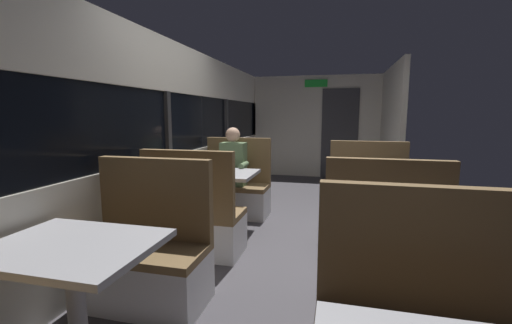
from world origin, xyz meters
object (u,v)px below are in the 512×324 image
object	(u,v)px
bench_rear_aisle_facing_entry	(367,204)
bench_mid_window_facing_end	(196,223)
coffee_cup_primary	(216,169)
bench_near_window_facing_entry	(146,260)
bench_mid_window_facing_entry	(236,192)
dining_table_mid_window	(218,180)
dining_table_near_window	(73,261)
seated_passenger	(234,179)
dining_table_rear_aisle	(375,192)
bench_rear_aisle_facing_end	(381,246)

from	to	relation	value
bench_rear_aisle_facing_entry	bench_mid_window_facing_end	bearing A→B (deg)	-146.19
bench_mid_window_facing_end	coffee_cup_primary	distance (m)	0.78
bench_near_window_facing_entry	bench_rear_aisle_facing_entry	size ratio (longest dim) A/B	1.00
bench_near_window_facing_entry	bench_mid_window_facing_entry	xyz separation A→B (m)	(0.00, 2.31, 0.00)
coffee_cup_primary	bench_mid_window_facing_entry	bearing A→B (deg)	89.78
bench_mid_window_facing_entry	coffee_cup_primary	world-z (taller)	bench_mid_window_facing_entry
bench_mid_window_facing_end	bench_mid_window_facing_entry	xyz separation A→B (m)	(0.00, 1.40, 0.00)
bench_near_window_facing_entry	dining_table_mid_window	size ratio (longest dim) A/B	1.22
bench_near_window_facing_entry	bench_mid_window_facing_end	size ratio (longest dim) A/B	1.00
dining_table_near_window	seated_passenger	xyz separation A→B (m)	(0.00, 2.94, -0.10)
bench_near_window_facing_entry	bench_mid_window_facing_end	distance (m)	0.92
dining_table_near_window	bench_mid_window_facing_end	world-z (taller)	bench_mid_window_facing_end
dining_table_near_window	dining_table_rear_aisle	size ratio (longest dim) A/B	1.00
bench_mid_window_facing_end	dining_table_rear_aisle	xyz separation A→B (m)	(1.79, 0.50, 0.31)
dining_table_mid_window	coffee_cup_primary	xyz separation A→B (m)	(-0.00, -0.07, 0.15)
bench_rear_aisle_facing_entry	coffee_cup_primary	size ratio (longest dim) A/B	12.22
bench_mid_window_facing_entry	bench_rear_aisle_facing_entry	size ratio (longest dim) A/B	1.00
bench_mid_window_facing_entry	dining_table_rear_aisle	bearing A→B (deg)	-26.68
bench_near_window_facing_entry	dining_table_rear_aisle	world-z (taller)	bench_near_window_facing_entry
bench_mid_window_facing_entry	seated_passenger	distance (m)	0.22
dining_table_rear_aisle	bench_rear_aisle_facing_entry	size ratio (longest dim) A/B	0.82
dining_table_near_window	bench_mid_window_facing_entry	bearing A→B (deg)	90.00
dining_table_near_window	bench_rear_aisle_facing_end	distance (m)	2.30
bench_mid_window_facing_end	bench_rear_aisle_facing_entry	world-z (taller)	same
bench_mid_window_facing_entry	seated_passenger	xyz separation A→B (m)	(0.00, -0.07, 0.21)
dining_table_mid_window	bench_rear_aisle_facing_end	size ratio (longest dim) A/B	0.82
bench_mid_window_facing_end	coffee_cup_primary	bearing A→B (deg)	90.27
bench_near_window_facing_entry	bench_mid_window_facing_end	xyz separation A→B (m)	(0.00, 0.92, 0.00)
dining_table_near_window	dining_table_rear_aisle	xyz separation A→B (m)	(1.79, 2.11, 0.00)
bench_mid_window_facing_entry	dining_table_mid_window	bearing A→B (deg)	-90.00
dining_table_rear_aisle	seated_passenger	bearing A→B (deg)	155.20
bench_mid_window_facing_entry	dining_table_near_window	bearing A→B (deg)	-90.00
dining_table_mid_window	coffee_cup_primary	bearing A→B (deg)	-92.46
seated_passenger	bench_mid_window_facing_end	bearing A→B (deg)	-90.00
dining_table_rear_aisle	bench_rear_aisle_facing_end	world-z (taller)	bench_rear_aisle_facing_end
dining_table_rear_aisle	bench_rear_aisle_facing_end	size ratio (longest dim) A/B	0.82
dining_table_rear_aisle	seated_passenger	xyz separation A→B (m)	(-1.79, 0.83, -0.10)
dining_table_near_window	coffee_cup_primary	xyz separation A→B (m)	(-0.00, 2.25, 0.15)
seated_passenger	dining_table_mid_window	bearing A→B (deg)	-90.00
dining_table_near_window	bench_near_window_facing_entry	distance (m)	0.77
bench_near_window_facing_entry	coffee_cup_primary	distance (m)	1.61
bench_mid_window_facing_end	coffee_cup_primary	xyz separation A→B (m)	(-0.00, 0.63, 0.46)
bench_near_window_facing_entry	bench_rear_aisle_facing_end	size ratio (longest dim) A/B	1.00
dining_table_near_window	bench_near_window_facing_entry	world-z (taller)	bench_near_window_facing_entry
dining_table_rear_aisle	bench_mid_window_facing_entry	bearing A→B (deg)	153.32
bench_mid_window_facing_end	bench_rear_aisle_facing_entry	distance (m)	2.15
dining_table_rear_aisle	seated_passenger	size ratio (longest dim) A/B	0.71
bench_near_window_facing_entry	seated_passenger	distance (m)	2.25
bench_mid_window_facing_entry	dining_table_rear_aisle	world-z (taller)	bench_mid_window_facing_entry
bench_mid_window_facing_end	bench_mid_window_facing_entry	bearing A→B (deg)	90.00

